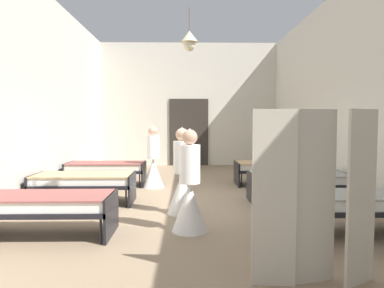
% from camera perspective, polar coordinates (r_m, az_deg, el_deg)
% --- Properties ---
extents(ground_plane, '(6.88, 12.31, 0.10)m').
position_cam_1_polar(ground_plane, '(6.85, -0.02, -10.06)').
color(ground_plane, '#8C755B').
extents(room_shell, '(6.68, 11.91, 4.39)m').
position_cam_1_polar(room_shell, '(8.03, -0.20, 8.11)').
color(room_shell, beige).
rests_on(room_shell, ground).
extents(bed_left_row_0, '(1.90, 0.84, 0.57)m').
position_cam_1_polar(bed_left_row_0, '(5.27, -23.24, -9.12)').
color(bed_left_row_0, black).
rests_on(bed_left_row_0, ground).
extents(bed_right_row_0, '(1.90, 0.84, 0.57)m').
position_cam_1_polar(bed_right_row_0, '(5.37, 23.59, -8.89)').
color(bed_right_row_0, black).
rests_on(bed_right_row_0, ground).
extents(bed_left_row_1, '(1.90, 0.84, 0.57)m').
position_cam_1_polar(bed_left_row_1, '(7.03, -17.38, -5.82)').
color(bed_left_row_1, black).
rests_on(bed_left_row_1, ground).
extents(bed_right_row_1, '(1.90, 0.84, 0.57)m').
position_cam_1_polar(bed_right_row_1, '(7.11, 17.15, -5.71)').
color(bed_right_row_1, black).
rests_on(bed_right_row_1, ground).
extents(bed_left_row_2, '(1.90, 0.84, 0.57)m').
position_cam_1_polar(bed_left_row_2, '(8.85, -13.93, -3.82)').
color(bed_left_row_2, black).
rests_on(bed_left_row_2, ground).
extents(bed_right_row_2, '(1.90, 0.84, 0.57)m').
position_cam_1_polar(bed_right_row_2, '(8.91, 13.32, -3.76)').
color(bed_right_row_2, black).
rests_on(bed_right_row_2, ground).
extents(nurse_near_aisle, '(0.52, 0.52, 1.49)m').
position_cam_1_polar(nurse_near_aisle, '(5.02, -0.37, -8.39)').
color(nurse_near_aisle, white).
rests_on(nurse_near_aisle, ground).
extents(nurse_mid_aisle, '(0.52, 0.52, 1.49)m').
position_cam_1_polar(nurse_mid_aisle, '(5.98, -1.63, -6.44)').
color(nurse_mid_aisle, white).
rests_on(nurse_mid_aisle, ground).
extents(nurse_far_aisle, '(0.52, 0.52, 1.49)m').
position_cam_1_polar(nurse_far_aisle, '(8.39, -6.41, -3.52)').
color(nurse_far_aisle, white).
rests_on(nurse_far_aisle, ground).
extents(patient_seated_primary, '(0.44, 0.44, 0.80)m').
position_cam_1_polar(patient_seated_primary, '(6.89, 14.61, -2.35)').
color(patient_seated_primary, '#515B70').
rests_on(patient_seated_primary, bed_right_row_1).
extents(privacy_screen, '(1.24, 0.24, 1.70)m').
position_cam_1_polar(privacy_screen, '(3.57, 19.90, -8.33)').
color(privacy_screen, '#BCB29E').
rests_on(privacy_screen, ground).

